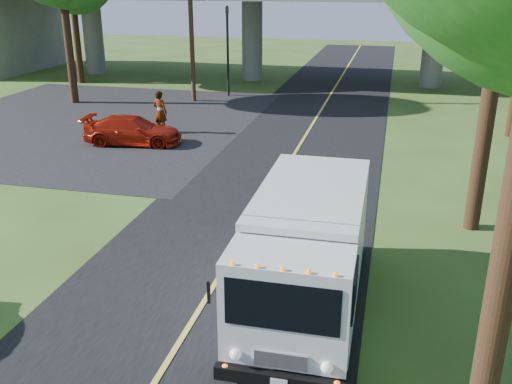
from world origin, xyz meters
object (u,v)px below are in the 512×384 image
(red_sedan, at_px, (133,130))
(pedestrian, at_px, (160,112))
(traffic_signal, at_px, (228,42))
(step_van, at_px, (307,248))
(utility_pole, at_px, (191,19))

(red_sedan, relative_size, pedestrian, 2.16)
(traffic_signal, height_order, pedestrian, traffic_signal)
(step_van, relative_size, red_sedan, 1.48)
(traffic_signal, bearing_deg, utility_pole, -126.87)
(red_sedan, bearing_deg, pedestrian, -19.53)
(step_van, distance_m, red_sedan, 14.44)
(traffic_signal, height_order, utility_pole, utility_pole)
(traffic_signal, distance_m, step_van, 23.79)
(traffic_signal, xyz_separation_m, pedestrian, (-0.60, -9.12, -2.23))
(utility_pole, height_order, step_van, utility_pole)
(utility_pole, relative_size, pedestrian, 4.64)
(traffic_signal, distance_m, utility_pole, 2.86)
(step_van, relative_size, pedestrian, 3.18)
(pedestrian, bearing_deg, traffic_signal, -81.39)
(red_sedan, distance_m, pedestrian, 2.14)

